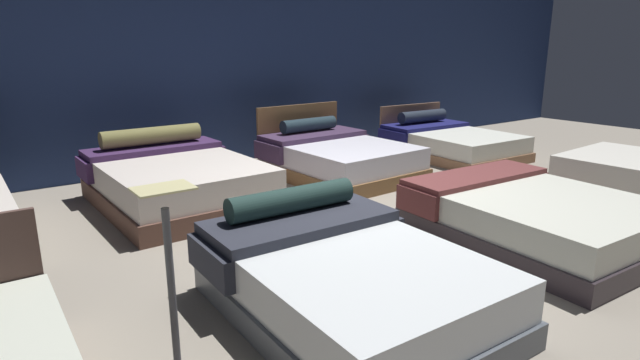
{
  "coord_description": "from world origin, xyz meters",
  "views": [
    {
      "loc": [
        -3.11,
        -3.77,
        1.78
      ],
      "look_at": [
        -0.09,
        0.4,
        0.41
      ],
      "focal_mm": 28.54,
      "sensor_mm": 36.0,
      "label": 1
    }
  ],
  "objects_px": {
    "bed_1": "(345,278)",
    "bed_5": "(177,181)",
    "bed_7": "(449,142)",
    "price_sign": "(174,314)",
    "bed_2": "(534,217)",
    "bed_6": "(337,158)"
  },
  "relations": [
    {
      "from": "bed_1",
      "to": "bed_5",
      "type": "xyz_separation_m",
      "value": [
        -0.03,
        3.06,
        0.02
      ]
    },
    {
      "from": "bed_5",
      "to": "bed_7",
      "type": "height_order",
      "value": "bed_5"
    },
    {
      "from": "bed_7",
      "to": "price_sign",
      "type": "distance_m",
      "value": 6.61
    },
    {
      "from": "bed_5",
      "to": "price_sign",
      "type": "distance_m",
      "value": 3.38
    },
    {
      "from": "price_sign",
      "to": "bed_1",
      "type": "bearing_deg",
      "value": 4.8
    },
    {
      "from": "bed_2",
      "to": "bed_5",
      "type": "xyz_separation_m",
      "value": [
        -2.3,
        3.04,
        0.05
      ]
    },
    {
      "from": "price_sign",
      "to": "bed_6",
      "type": "bearing_deg",
      "value": 41.89
    },
    {
      "from": "bed_7",
      "to": "bed_6",
      "type": "bearing_deg",
      "value": -177.72
    },
    {
      "from": "bed_7",
      "to": "bed_1",
      "type": "bearing_deg",
      "value": -144.43
    },
    {
      "from": "bed_1",
      "to": "bed_6",
      "type": "height_order",
      "value": "bed_6"
    },
    {
      "from": "bed_1",
      "to": "bed_2",
      "type": "height_order",
      "value": "bed_1"
    },
    {
      "from": "bed_2",
      "to": "bed_6",
      "type": "distance_m",
      "value": 3.0
    },
    {
      "from": "bed_2",
      "to": "price_sign",
      "type": "relative_size",
      "value": 1.9
    },
    {
      "from": "bed_1",
      "to": "price_sign",
      "type": "bearing_deg",
      "value": -173.71
    },
    {
      "from": "bed_6",
      "to": "bed_2",
      "type": "bearing_deg",
      "value": -92.16
    },
    {
      "from": "bed_2",
      "to": "price_sign",
      "type": "bearing_deg",
      "value": -175.35
    },
    {
      "from": "bed_6",
      "to": "price_sign",
      "type": "distance_m",
      "value": 4.68
    },
    {
      "from": "bed_1",
      "to": "bed_5",
      "type": "height_order",
      "value": "bed_5"
    },
    {
      "from": "bed_6",
      "to": "price_sign",
      "type": "height_order",
      "value": "price_sign"
    },
    {
      "from": "bed_5",
      "to": "bed_6",
      "type": "distance_m",
      "value": 2.29
    },
    {
      "from": "bed_5",
      "to": "bed_1",
      "type": "bearing_deg",
      "value": -90.68
    },
    {
      "from": "bed_2",
      "to": "price_sign",
      "type": "distance_m",
      "value": 3.49
    }
  ]
}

